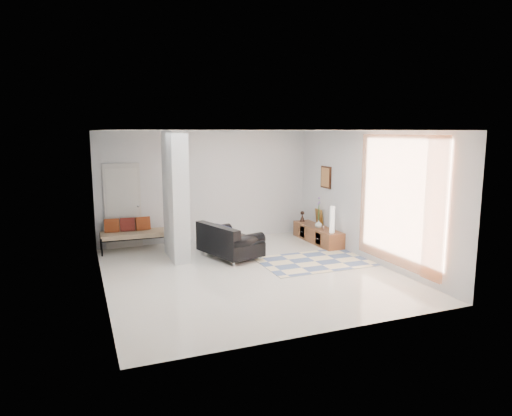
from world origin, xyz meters
name	(u,v)px	position (x,y,z in m)	size (l,w,h in m)	color
floor	(248,272)	(0.00, 0.00, 0.00)	(6.00, 6.00, 0.00)	white
ceiling	(248,130)	(0.00, 0.00, 2.80)	(6.00, 6.00, 0.00)	white
wall_back	(207,186)	(0.00, 3.00, 1.40)	(6.00, 6.00, 0.00)	silver
wall_front	(327,235)	(0.00, -3.00, 1.40)	(6.00, 6.00, 0.00)	silver
wall_left	(100,212)	(-2.75, 0.00, 1.40)	(6.00, 6.00, 0.00)	silver
wall_right	(367,196)	(2.75, 0.00, 1.40)	(6.00, 6.00, 0.00)	silver
partition_column	(175,195)	(-1.10, 1.60, 1.40)	(0.35, 1.20, 2.80)	silver
hallway_door	(123,206)	(-2.10, 2.96, 1.02)	(0.85, 0.06, 2.04)	beige
curtain	(398,201)	(2.67, -1.15, 1.45)	(2.55, 2.55, 0.00)	orange
wall_art	(326,177)	(2.72, 1.70, 1.65)	(0.04, 0.45, 0.55)	#351A0E
media_console	(318,234)	(2.52, 1.70, 0.20)	(0.45, 1.88, 0.80)	brown
loveseat	(228,242)	(-0.05, 1.18, 0.36)	(1.27, 1.67, 0.76)	silver
daybed	(133,232)	(-1.93, 2.63, 0.43)	(1.55, 0.68, 0.77)	black
area_rug	(315,261)	(1.60, 0.16, 0.01)	(2.35, 1.57, 0.01)	beige
cylinder_lamp	(332,220)	(2.50, 0.98, 0.72)	(0.12, 0.12, 0.63)	silver
bronze_figurine	(302,216)	(2.47, 2.46, 0.54)	(0.14, 0.14, 0.28)	black
vase	(318,224)	(2.47, 1.58, 0.50)	(0.19, 0.19, 0.19)	white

